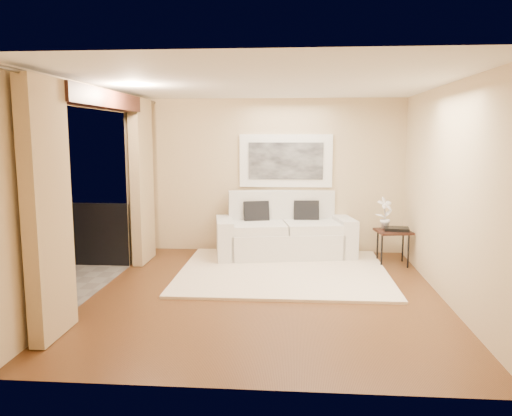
# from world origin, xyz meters

# --- Properties ---
(floor) EXTENTS (5.00, 5.00, 0.00)m
(floor) POSITION_xyz_m (0.00, 0.00, 0.00)
(floor) COLOR brown
(floor) RESTS_ON ground
(room_shell) EXTENTS (5.00, 6.40, 5.00)m
(room_shell) POSITION_xyz_m (-2.13, 0.00, 2.52)
(room_shell) COLOR white
(room_shell) RESTS_ON ground
(balcony) EXTENTS (1.81, 2.60, 1.17)m
(balcony) POSITION_xyz_m (-3.31, 0.00, 0.18)
(balcony) COLOR #605B56
(balcony) RESTS_ON ground
(curtains) EXTENTS (0.16, 4.80, 2.64)m
(curtains) POSITION_xyz_m (-2.11, 0.00, 1.34)
(curtains) COLOR tan
(curtains) RESTS_ON ground
(artwork) EXTENTS (1.62, 0.07, 0.92)m
(artwork) POSITION_xyz_m (0.19, 2.46, 1.62)
(artwork) COLOR white
(artwork) RESTS_ON room_shell
(rug) EXTENTS (3.13, 2.73, 0.04)m
(rug) POSITION_xyz_m (0.19, 1.04, 0.02)
(rug) COLOR #FBE7C9
(rug) RESTS_ON floor
(sofa) EXTENTS (2.43, 1.37, 1.10)m
(sofa) POSITION_xyz_m (0.17, 2.10, 0.39)
(sofa) COLOR silver
(sofa) RESTS_ON floor
(side_table) EXTENTS (0.59, 0.59, 0.56)m
(side_table) POSITION_xyz_m (1.93, 1.68, 0.50)
(side_table) COLOR black
(side_table) RESTS_ON floor
(tray) EXTENTS (0.41, 0.33, 0.05)m
(tray) POSITION_xyz_m (1.98, 1.66, 0.58)
(tray) COLOR black
(tray) RESTS_ON side_table
(orchid) EXTENTS (0.33, 0.29, 0.52)m
(orchid) POSITION_xyz_m (1.81, 1.81, 0.82)
(orchid) COLOR white
(orchid) RESTS_ON side_table
(balcony_chair_far) EXTENTS (0.50, 0.51, 1.01)m
(balcony_chair_far) POSITION_xyz_m (-3.31, 0.21, 0.59)
(balcony_chair_far) COLOR black
(balcony_chair_far) RESTS_ON balcony
(balcony_chair_near) EXTENTS (0.48, 0.49, 0.90)m
(balcony_chair_near) POSITION_xyz_m (-2.75, -0.16, 0.52)
(balcony_chair_near) COLOR black
(balcony_chair_near) RESTS_ON balcony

